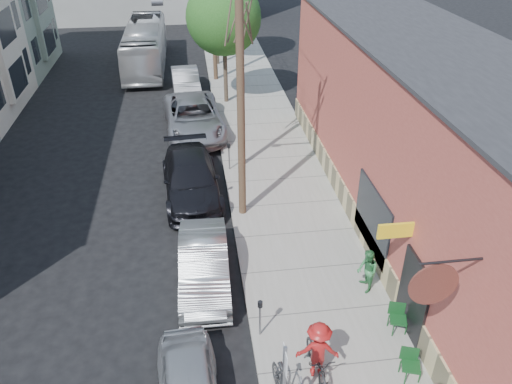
{
  "coord_description": "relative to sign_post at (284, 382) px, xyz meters",
  "views": [
    {
      "loc": [
        0.81,
        -10.53,
        11.03
      ],
      "look_at": [
        2.88,
        4.86,
        1.5
      ],
      "focal_mm": 35.0,
      "sensor_mm": 36.0,
      "label": 1
    }
  ],
  "objects": [
    {
      "name": "ground",
      "position": [
        -2.35,
        3.61,
        -1.83
      ],
      "size": [
        120.0,
        120.0,
        0.0
      ],
      "primitive_type": "plane",
      "color": "black"
    },
    {
      "name": "sidewalk",
      "position": [
        1.9,
        14.61,
        -1.76
      ],
      "size": [
        4.5,
        58.0,
        0.15
      ],
      "primitive_type": "cube",
      "color": "gray",
      "rests_on": "ground"
    },
    {
      "name": "cafe_building",
      "position": [
        6.64,
        8.6,
        1.47
      ],
      "size": [
        6.6,
        20.2,
        6.61
      ],
      "color": "#AE4C40",
      "rests_on": "ground"
    },
    {
      "name": "sign_post",
      "position": [
        0.0,
        0.0,
        0.0
      ],
      "size": [
        0.07,
        0.45,
        2.8
      ],
      "color": "slate",
      "rests_on": "sidewalk"
    },
    {
      "name": "parking_meter_near",
      "position": [
        -0.1,
        2.97,
        -0.85
      ],
      "size": [
        0.14,
        0.14,
        1.24
      ],
      "color": "slate",
      "rests_on": "sidewalk"
    },
    {
      "name": "parking_meter_far",
      "position": [
        -0.1,
        12.78,
        -0.85
      ],
      "size": [
        0.14,
        0.14,
        1.24
      ],
      "color": "slate",
      "rests_on": "sidewalk"
    },
    {
      "name": "utility_pole_near",
      "position": [
        0.04,
        9.25,
        3.58
      ],
      "size": [
        3.57,
        0.28,
        10.0
      ],
      "color": "#503A28",
      "rests_on": "sidewalk"
    },
    {
      "name": "tree_bare",
      "position": [
        0.45,
        13.07,
        1.22
      ],
      "size": [
        0.24,
        0.24,
        5.81
      ],
      "color": "#44392C",
      "rests_on": "sidewalk"
    },
    {
      "name": "tree_leafy_mid",
      "position": [
        0.45,
        21.16,
        3.12
      ],
      "size": [
        4.12,
        4.12,
        6.88
      ],
      "color": "#44392C",
      "rests_on": "sidewalk"
    },
    {
      "name": "patio_chair_a",
      "position": [
        3.8,
        2.58,
        -1.24
      ],
      "size": [
        0.63,
        0.63,
        0.88
      ],
      "primitive_type": null,
      "rotation": [
        0.0,
        0.0,
        -0.32
      ],
      "color": "#12421B",
      "rests_on": "sidewalk"
    },
    {
      "name": "patio_chair_b",
      "position": [
        3.52,
        1.0,
        -1.24
      ],
      "size": [
        0.64,
        0.64,
        0.88
      ],
      "primitive_type": null,
      "rotation": [
        0.0,
        0.0,
        -0.34
      ],
      "color": "#12421B",
      "rests_on": "sidewalk"
    },
    {
      "name": "patron_green",
      "position": [
        3.44,
        4.36,
        -0.94
      ],
      "size": [
        0.57,
        0.73,
        1.48
      ],
      "primitive_type": "imported",
      "rotation": [
        0.0,
        0.0,
        -1.56
      ],
      "color": "#317B42",
      "rests_on": "sidewalk"
    },
    {
      "name": "cyclist",
      "position": [
        1.17,
        1.46,
        -0.82
      ],
      "size": [
        1.2,
        0.81,
        1.72
      ],
      "primitive_type": "imported",
      "rotation": [
        0.0,
        0.0,
        2.98
      ],
      "color": "maroon",
      "rests_on": "sidewalk"
    },
    {
      "name": "cyclist_bike",
      "position": [
        1.17,
        1.46,
        -1.23
      ],
      "size": [
        0.7,
        1.77,
        0.91
      ],
      "primitive_type": "imported",
      "rotation": [
        0.0,
        0.0,
        0.05
      ],
      "color": "black",
      "rests_on": "sidewalk"
    },
    {
      "name": "car_1",
      "position": [
        -1.55,
        5.51,
        -1.1
      ],
      "size": [
        1.65,
        4.48,
        1.46
      ],
      "primitive_type": "imported",
      "rotation": [
        0.0,
        0.0,
        -0.02
      ],
      "color": "#9EA2A5",
      "rests_on": "ground"
    },
    {
      "name": "car_2",
      "position": [
        -1.83,
        10.98,
        -1.04
      ],
      "size": [
        2.58,
        5.63,
        1.59
      ],
      "primitive_type": "imported",
      "rotation": [
        0.0,
        0.0,
        0.06
      ],
      "color": "black",
      "rests_on": "ground"
    },
    {
      "name": "car_3",
      "position": [
        -1.55,
        17.31,
        -0.98
      ],
      "size": [
        3.32,
        6.37,
        1.71
      ],
      "primitive_type": "imported",
      "rotation": [
        0.0,
        0.0,
        0.08
      ],
      "color": "#939399",
      "rests_on": "ground"
    },
    {
      "name": "car_4",
      "position": [
        -1.88,
        23.18,
        -1.08
      ],
      "size": [
        1.88,
        4.66,
        1.5
      ],
      "primitive_type": "imported",
      "rotation": [
        0.0,
        0.0,
        0.06
      ],
      "color": "#93949A",
      "rests_on": "ground"
    },
    {
      "name": "bus",
      "position": [
        -4.57,
        29.02,
        -0.33
      ],
      "size": [
        2.58,
        10.79,
        3.0
      ],
      "primitive_type": "imported",
      "rotation": [
        0.0,
        0.0,
        -0.01
      ],
      "color": "silver",
      "rests_on": "ground"
    }
  ]
}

